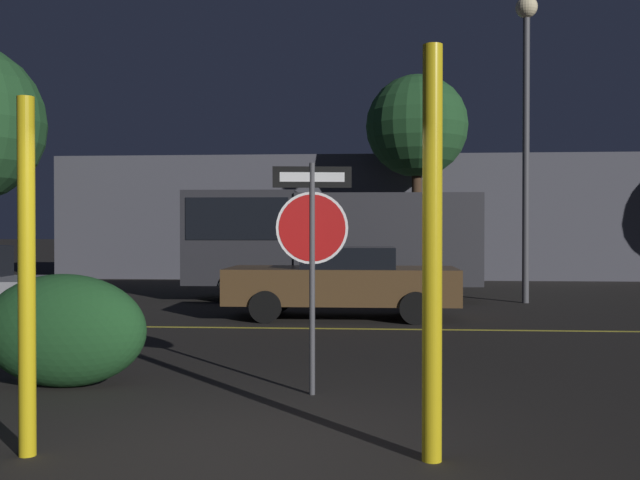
{
  "coord_description": "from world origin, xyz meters",
  "views": [
    {
      "loc": [
        1.09,
        -5.31,
        1.72
      ],
      "look_at": [
        0.45,
        3.63,
        1.59
      ],
      "focal_mm": 40.0,
      "sensor_mm": 36.0,
      "label": 1
    }
  ],
  "objects_px": {
    "yellow_pole_left": "(27,277)",
    "tree_2": "(417,127)",
    "street_lamp": "(526,93)",
    "hedge_bush_1": "(64,330)",
    "passing_car_2": "(343,281)",
    "stop_sign": "(312,232)",
    "delivery_truck": "(321,237)",
    "yellow_pole_right": "(432,254)"
  },
  "relations": [
    {
      "from": "hedge_bush_1",
      "to": "yellow_pole_left",
      "type": "bearing_deg",
      "value": -72.28
    },
    {
      "from": "yellow_pole_right",
      "to": "delivery_truck",
      "type": "height_order",
      "value": "yellow_pole_right"
    },
    {
      "from": "delivery_truck",
      "to": "tree_2",
      "type": "relative_size",
      "value": 1.07
    },
    {
      "from": "stop_sign",
      "to": "delivery_truck",
      "type": "bearing_deg",
      "value": 86.07
    },
    {
      "from": "hedge_bush_1",
      "to": "street_lamp",
      "type": "height_order",
      "value": "street_lamp"
    },
    {
      "from": "street_lamp",
      "to": "tree_2",
      "type": "distance_m",
      "value": 6.3
    },
    {
      "from": "yellow_pole_right",
      "to": "passing_car_2",
      "type": "distance_m",
      "value": 8.72
    },
    {
      "from": "yellow_pole_left",
      "to": "delivery_truck",
      "type": "bearing_deg",
      "value": 83.7
    },
    {
      "from": "stop_sign",
      "to": "delivery_truck",
      "type": "height_order",
      "value": "delivery_truck"
    },
    {
      "from": "yellow_pole_left",
      "to": "hedge_bush_1",
      "type": "distance_m",
      "value": 2.56
    },
    {
      "from": "passing_car_2",
      "to": "tree_2",
      "type": "xyz_separation_m",
      "value": [
        2.02,
        9.08,
        4.31
      ]
    },
    {
      "from": "passing_car_2",
      "to": "delivery_truck",
      "type": "bearing_deg",
      "value": 10.38
    },
    {
      "from": "yellow_pole_left",
      "to": "tree_2",
      "type": "bearing_deg",
      "value": 77.08
    },
    {
      "from": "yellow_pole_left",
      "to": "street_lamp",
      "type": "height_order",
      "value": "street_lamp"
    },
    {
      "from": "passing_car_2",
      "to": "tree_2",
      "type": "height_order",
      "value": "tree_2"
    },
    {
      "from": "yellow_pole_right",
      "to": "delivery_truck",
      "type": "xyz_separation_m",
      "value": [
        -1.69,
        12.37,
        0.01
      ]
    },
    {
      "from": "yellow_pole_right",
      "to": "passing_car_2",
      "type": "bearing_deg",
      "value": 96.6
    },
    {
      "from": "stop_sign",
      "to": "yellow_pole_right",
      "type": "bearing_deg",
      "value": -70.16
    },
    {
      "from": "delivery_truck",
      "to": "street_lamp",
      "type": "bearing_deg",
      "value": -98.08
    },
    {
      "from": "yellow_pole_left",
      "to": "yellow_pole_right",
      "type": "xyz_separation_m",
      "value": [
        3.06,
        0.09,
        0.18
      ]
    },
    {
      "from": "hedge_bush_1",
      "to": "tree_2",
      "type": "distance_m",
      "value": 16.79
    },
    {
      "from": "yellow_pole_right",
      "to": "tree_2",
      "type": "bearing_deg",
      "value": 86.7
    },
    {
      "from": "yellow_pole_left",
      "to": "street_lamp",
      "type": "distance_m",
      "value": 13.92
    },
    {
      "from": "hedge_bush_1",
      "to": "passing_car_2",
      "type": "relative_size",
      "value": 0.4
    },
    {
      "from": "delivery_truck",
      "to": "street_lamp",
      "type": "distance_m",
      "value": 5.98
    },
    {
      "from": "yellow_pole_right",
      "to": "yellow_pole_left",
      "type": "bearing_deg",
      "value": -178.23
    },
    {
      "from": "hedge_bush_1",
      "to": "delivery_truck",
      "type": "distance_m",
      "value": 10.39
    },
    {
      "from": "hedge_bush_1",
      "to": "tree_2",
      "type": "relative_size",
      "value": 0.27
    },
    {
      "from": "stop_sign",
      "to": "delivery_truck",
      "type": "distance_m",
      "value": 10.32
    },
    {
      "from": "delivery_truck",
      "to": "street_lamp",
      "type": "xyz_separation_m",
      "value": [
        4.89,
        -0.57,
        3.41
      ]
    },
    {
      "from": "yellow_pole_right",
      "to": "hedge_bush_1",
      "type": "relative_size",
      "value": 1.68
    },
    {
      "from": "delivery_truck",
      "to": "yellow_pole_right",
      "type": "bearing_deg",
      "value": -173.69
    },
    {
      "from": "yellow_pole_left",
      "to": "yellow_pole_right",
      "type": "height_order",
      "value": "yellow_pole_right"
    },
    {
      "from": "yellow_pole_right",
      "to": "passing_car_2",
      "type": "relative_size",
      "value": 0.68
    },
    {
      "from": "hedge_bush_1",
      "to": "delivery_truck",
      "type": "xyz_separation_m",
      "value": [
        2.12,
        10.13,
        0.93
      ]
    },
    {
      "from": "yellow_pole_left",
      "to": "delivery_truck",
      "type": "distance_m",
      "value": 12.54
    },
    {
      "from": "passing_car_2",
      "to": "street_lamp",
      "type": "xyz_separation_m",
      "value": [
        4.2,
        3.18,
        4.25
      ]
    },
    {
      "from": "stop_sign",
      "to": "yellow_pole_left",
      "type": "distance_m",
      "value": 2.96
    },
    {
      "from": "yellow_pole_right",
      "to": "tree_2",
      "type": "distance_m",
      "value": 18.08
    },
    {
      "from": "stop_sign",
      "to": "yellow_pole_left",
      "type": "xyz_separation_m",
      "value": [
        -2.0,
        -2.16,
        -0.34
      ]
    },
    {
      "from": "yellow_pole_right",
      "to": "street_lamp",
      "type": "bearing_deg",
      "value": 74.82
    },
    {
      "from": "yellow_pole_left",
      "to": "delivery_truck",
      "type": "xyz_separation_m",
      "value": [
        1.38,
        12.46,
        0.19
      ]
    }
  ]
}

